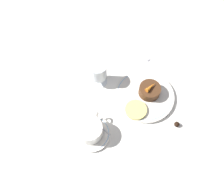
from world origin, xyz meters
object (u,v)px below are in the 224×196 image
object	(u,v)px
dinner_plate	(144,96)
coffee_cup	(90,130)
wine_glass	(99,72)
fork	(154,63)
dessert_cake	(150,90)

from	to	relation	value
dinner_plate	coffee_cup	xyz separation A→B (m)	(-0.21, 0.13, 0.03)
dinner_plate	coffee_cup	world-z (taller)	coffee_cup
coffee_cup	wine_glass	world-z (taller)	wine_glass
coffee_cup	fork	distance (m)	0.39
dinner_plate	dessert_cake	world-z (taller)	dessert_cake
coffee_cup	fork	xyz separation A→B (m)	(0.37, -0.12, -0.04)
coffee_cup	wine_glass	distance (m)	0.22
coffee_cup	dessert_cake	xyz separation A→B (m)	(0.22, -0.14, -0.01)
wine_glass	fork	distance (m)	0.25
coffee_cup	dessert_cake	distance (m)	0.26
dinner_plate	dessert_cake	distance (m)	0.03
wine_glass	dessert_cake	bearing A→B (deg)	-86.74
coffee_cup	fork	bearing A→B (deg)	-17.90
dinner_plate	fork	bearing A→B (deg)	2.79
fork	dinner_plate	bearing A→B (deg)	-177.21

